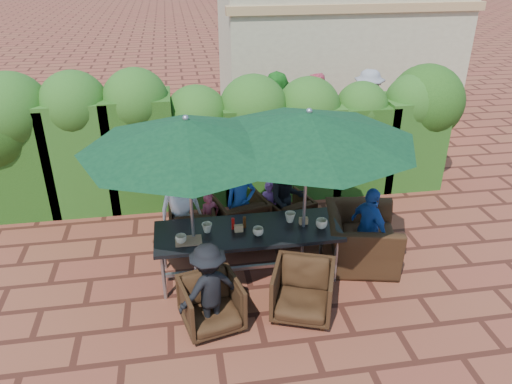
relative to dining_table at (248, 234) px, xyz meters
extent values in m
plane|color=brown|center=(-0.01, 0.24, -0.68)|extent=(80.00, 80.00, 0.00)
cube|color=black|center=(0.00, 0.00, 0.05)|extent=(2.56, 0.90, 0.05)
cube|color=gray|center=(0.00, 0.00, -0.56)|extent=(2.36, 0.05, 0.05)
cylinder|color=gray|center=(-1.18, -0.35, -0.33)|extent=(0.05, 0.05, 0.70)
cylinder|color=gray|center=(-1.18, 0.35, -0.33)|extent=(0.05, 0.05, 0.70)
cylinder|color=gray|center=(1.18, -0.35, -0.33)|extent=(0.05, 0.05, 0.70)
cylinder|color=gray|center=(1.18, 0.35, -0.33)|extent=(0.05, 0.05, 0.70)
cylinder|color=gray|center=(-0.75, -0.06, -0.66)|extent=(0.44, 0.44, 0.03)
cylinder|color=gray|center=(-0.75, -0.06, 0.52)|extent=(0.04, 0.04, 2.40)
cone|color=black|center=(-0.75, -0.06, 1.54)|extent=(2.69, 2.69, 0.38)
sphere|color=gray|center=(-0.75, -0.06, 1.74)|extent=(0.08, 0.08, 0.08)
cylinder|color=gray|center=(0.78, -0.04, -0.66)|extent=(0.44, 0.44, 0.03)
cylinder|color=gray|center=(0.78, -0.04, 0.52)|extent=(0.04, 0.04, 2.40)
cone|color=black|center=(0.78, -0.04, 1.54)|extent=(2.85, 2.85, 0.38)
sphere|color=gray|center=(0.78, -0.04, 1.74)|extent=(0.08, 0.08, 0.08)
imported|color=black|center=(-0.74, 0.95, -0.32)|extent=(0.70, 0.66, 0.72)
imported|color=black|center=(0.04, 1.06, -0.29)|extent=(0.91, 0.88, 0.77)
imported|color=black|center=(0.82, 1.07, -0.33)|extent=(0.85, 0.82, 0.70)
imported|color=black|center=(-0.60, -0.97, -0.32)|extent=(0.83, 0.79, 0.72)
imported|color=black|center=(0.56, -0.93, -0.29)|extent=(0.95, 0.92, 0.77)
imported|color=black|center=(1.71, 0.10, -0.16)|extent=(1.01, 1.32, 1.03)
imported|color=white|center=(-0.90, 0.93, 0.00)|extent=(0.76, 0.59, 1.34)
imported|color=#1E4CA3|center=(0.04, 0.98, -0.03)|extent=(0.51, 0.44, 1.29)
imported|color=black|center=(0.77, 1.01, -0.04)|extent=(0.64, 0.43, 1.27)
imported|color=black|center=(-0.63, -1.02, -0.07)|extent=(0.85, 0.63, 1.21)
imported|color=#1E4CA3|center=(1.75, -0.05, -0.05)|extent=(0.59, 0.82, 1.26)
imported|color=#D34A63|center=(-0.46, 0.96, -0.25)|extent=(0.39, 0.36, 0.86)
imported|color=#974DA8|center=(0.51, 1.09, -0.22)|extent=(0.40, 0.37, 0.91)
imported|color=#268725|center=(1.29, 4.39, 0.26)|extent=(1.80, 0.83, 1.87)
imported|color=#D34A63|center=(2.20, 4.61, 0.19)|extent=(0.97, 0.87, 1.72)
imported|color=gray|center=(3.41, 4.51, 0.22)|extent=(1.25, 1.00, 1.79)
imported|color=beige|center=(-0.92, -0.18, 0.13)|extent=(0.15, 0.15, 0.12)
imported|color=beige|center=(-0.56, 0.04, 0.14)|extent=(0.14, 0.14, 0.13)
imported|color=beige|center=(0.12, -0.16, 0.13)|extent=(0.15, 0.15, 0.12)
imported|color=beige|center=(0.62, 0.13, 0.14)|extent=(0.15, 0.15, 0.14)
imported|color=beige|center=(1.01, -0.11, 0.14)|extent=(0.16, 0.16, 0.13)
cylinder|color=#B20C0A|center=(-0.20, 0.06, 0.16)|extent=(0.04, 0.04, 0.17)
cylinder|color=#4C230C|center=(-0.04, 0.07, 0.16)|extent=(0.04, 0.04, 0.17)
cube|color=#986B49|center=(-0.82, -0.16, 0.08)|extent=(0.35, 0.25, 0.02)
cube|color=tan|center=(-0.13, -0.02, 0.12)|extent=(0.12, 0.06, 0.10)
cube|color=tan|center=(0.79, 0.03, 0.12)|extent=(0.12, 0.06, 0.10)
cube|color=#17380F|center=(-3.51, 2.54, 0.29)|extent=(1.15, 0.95, 1.92)
sphere|color=#17380F|center=(-3.51, 2.54, 1.15)|extent=(1.30, 1.30, 1.30)
cube|color=#17380F|center=(-2.51, 2.54, 0.32)|extent=(1.15, 0.95, 1.99)
sphere|color=#17380F|center=(-2.51, 2.54, 1.21)|extent=(1.13, 1.13, 1.13)
cube|color=#17380F|center=(-1.51, 2.54, 0.33)|extent=(1.15, 0.95, 2.01)
sphere|color=#17380F|center=(-1.51, 2.54, 1.23)|extent=(1.11, 1.11, 1.11)
cube|color=#17380F|center=(-0.51, 2.54, 0.15)|extent=(1.15, 0.95, 1.66)
sphere|color=#17380F|center=(-0.51, 2.54, 0.88)|extent=(1.14, 1.14, 1.14)
cube|color=#17380F|center=(0.49, 2.54, 0.20)|extent=(1.15, 0.95, 1.76)
sphere|color=#17380F|center=(0.49, 2.54, 0.99)|extent=(1.21, 1.21, 1.21)
cube|color=#17380F|center=(1.49, 2.54, 0.18)|extent=(1.15, 0.95, 1.71)
sphere|color=#17380F|center=(1.49, 2.54, 0.94)|extent=(1.15, 1.15, 1.15)
cube|color=#17380F|center=(2.49, 2.54, 0.16)|extent=(1.15, 0.95, 1.68)
sphere|color=#17380F|center=(2.49, 2.54, 0.90)|extent=(0.97, 0.97, 0.97)
cube|color=#17380F|center=(3.49, 2.54, 0.19)|extent=(1.15, 0.95, 1.73)
sphere|color=#17380F|center=(3.49, 2.54, 0.95)|extent=(1.07, 1.07, 1.07)
sphere|color=#17380F|center=(3.79, 2.64, 0.92)|extent=(1.40, 1.40, 1.40)
cube|color=#C6BB93|center=(3.49, 7.24, 0.92)|extent=(6.00, 3.00, 3.20)
cube|color=tan|center=(3.49, 5.79, 2.22)|extent=(6.20, 0.25, 0.20)
camera|label=1|loc=(-0.85, -5.82, 3.66)|focal=35.00mm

